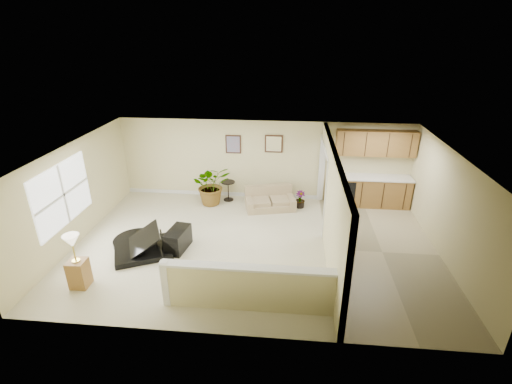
# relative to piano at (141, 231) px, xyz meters

# --- Properties ---
(floor) EXTENTS (9.00, 9.00, 0.00)m
(floor) POSITION_rel_piano_xyz_m (2.71, 0.44, -0.52)
(floor) COLOR #B9B290
(floor) RESTS_ON ground
(back_wall) EXTENTS (9.00, 0.04, 2.50)m
(back_wall) POSITION_rel_piano_xyz_m (2.71, 3.44, 0.73)
(back_wall) COLOR #CDC38C
(back_wall) RESTS_ON floor
(front_wall) EXTENTS (9.00, 0.04, 2.50)m
(front_wall) POSITION_rel_piano_xyz_m (2.71, -2.56, 0.73)
(front_wall) COLOR #CDC38C
(front_wall) RESTS_ON floor
(left_wall) EXTENTS (0.04, 6.00, 2.50)m
(left_wall) POSITION_rel_piano_xyz_m (-1.79, 0.44, 0.73)
(left_wall) COLOR #CDC38C
(left_wall) RESTS_ON floor
(right_wall) EXTENTS (0.04, 6.00, 2.50)m
(right_wall) POSITION_rel_piano_xyz_m (7.21, 0.44, 0.73)
(right_wall) COLOR #CDC38C
(right_wall) RESTS_ON floor
(ceiling) EXTENTS (9.00, 6.00, 0.04)m
(ceiling) POSITION_rel_piano_xyz_m (2.71, 0.44, 1.98)
(ceiling) COLOR white
(ceiling) RESTS_ON back_wall
(kitchen_vinyl) EXTENTS (2.70, 6.00, 0.01)m
(kitchen_vinyl) POSITION_rel_piano_xyz_m (5.86, 0.44, -0.52)
(kitchen_vinyl) COLOR tan
(kitchen_vinyl) RESTS_ON floor
(interior_partition) EXTENTS (0.18, 5.99, 2.50)m
(interior_partition) POSITION_rel_piano_xyz_m (4.51, 0.69, 0.70)
(interior_partition) COLOR #CDC38C
(interior_partition) RESTS_ON floor
(pony_half_wall) EXTENTS (3.42, 0.22, 1.00)m
(pony_half_wall) POSITION_rel_piano_xyz_m (2.79, -1.86, -0.00)
(pony_half_wall) COLOR #CDC38C
(pony_half_wall) RESTS_ON floor
(left_window) EXTENTS (0.05, 2.15, 1.45)m
(left_window) POSITION_rel_piano_xyz_m (-1.77, -0.06, 0.93)
(left_window) COLOR white
(left_window) RESTS_ON left_wall
(wall_art_left) EXTENTS (0.48, 0.04, 0.58)m
(wall_art_left) POSITION_rel_piano_xyz_m (1.76, 3.41, 1.23)
(wall_art_left) COLOR #351D13
(wall_art_left) RESTS_ON back_wall
(wall_mirror) EXTENTS (0.55, 0.04, 0.55)m
(wall_mirror) POSITION_rel_piano_xyz_m (3.01, 3.41, 1.28)
(wall_mirror) COLOR #351D13
(wall_mirror) RESTS_ON back_wall
(kitchen_cabinets) EXTENTS (2.36, 0.65, 2.33)m
(kitchen_cabinets) POSITION_rel_piano_xyz_m (5.90, 3.17, 0.35)
(kitchen_cabinets) COLOR olive
(kitchen_cabinets) RESTS_ON floor
(piano) EXTENTS (1.89, 1.85, 1.25)m
(piano) POSITION_rel_piano_xyz_m (0.00, 0.00, 0.00)
(piano) COLOR black
(piano) RESTS_ON floor
(piano_bench) EXTENTS (0.53, 0.86, 0.54)m
(piano_bench) POSITION_rel_piano_xyz_m (0.85, 0.13, -0.25)
(piano_bench) COLOR black
(piano_bench) RESTS_ON floor
(loveseat) EXTENTS (1.64, 1.14, 0.84)m
(loveseat) POSITION_rel_piano_xyz_m (2.97, 2.67, -0.20)
(loveseat) COLOR tan
(loveseat) RESTS_ON floor
(accent_table) EXTENTS (0.44, 0.44, 0.63)m
(accent_table) POSITION_rel_piano_xyz_m (1.62, 3.08, -0.12)
(accent_table) COLOR black
(accent_table) RESTS_ON floor
(palm_plant) EXTENTS (1.43, 1.35, 1.26)m
(palm_plant) POSITION_rel_piano_xyz_m (1.16, 2.79, 0.10)
(palm_plant) COLOR black
(palm_plant) RESTS_ON floor
(small_plant) EXTENTS (0.34, 0.34, 0.53)m
(small_plant) POSITION_rel_piano_xyz_m (3.88, 2.78, -0.30)
(small_plant) COLOR black
(small_plant) RESTS_ON floor
(lamp_stand) EXTENTS (0.37, 0.37, 1.23)m
(lamp_stand) POSITION_rel_piano_xyz_m (-0.80, -1.48, 0.00)
(lamp_stand) COLOR olive
(lamp_stand) RESTS_ON floor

